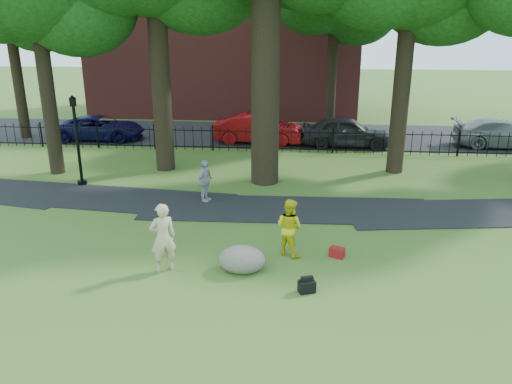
# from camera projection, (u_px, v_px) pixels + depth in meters

# --- Properties ---
(ground) EXTENTS (120.00, 120.00, 0.00)m
(ground) POSITION_uv_depth(u_px,v_px,m) (246.00, 258.00, 13.70)
(ground) COLOR #3E6322
(ground) RESTS_ON ground
(footpath) EXTENTS (36.07, 3.85, 0.03)m
(footpath) POSITION_uv_depth(u_px,v_px,m) (287.00, 209.00, 17.29)
(footpath) COLOR black
(footpath) RESTS_ON ground
(street) EXTENTS (80.00, 7.00, 0.02)m
(street) POSITION_uv_depth(u_px,v_px,m) (276.00, 135.00, 28.78)
(street) COLOR black
(street) RESTS_ON ground
(iron_fence) EXTENTS (44.00, 0.04, 1.20)m
(iron_fence) POSITION_uv_depth(u_px,v_px,m) (272.00, 140.00, 24.82)
(iron_fence) COLOR black
(iron_fence) RESTS_ON ground
(brick_building) EXTENTS (18.00, 8.00, 12.00)m
(brick_building) POSITION_uv_depth(u_px,v_px,m) (226.00, 25.00, 34.73)
(brick_building) COLOR maroon
(brick_building) RESTS_ON ground
(woman) EXTENTS (0.80, 0.71, 1.84)m
(woman) POSITION_uv_depth(u_px,v_px,m) (163.00, 238.00, 12.78)
(woman) COLOR #CAB08B
(woman) RESTS_ON ground
(man) EXTENTS (1.00, 0.96, 1.63)m
(man) POSITION_uv_depth(u_px,v_px,m) (289.00, 227.00, 13.69)
(man) COLOR #CEC311
(man) RESTS_ON ground
(pedestrian) EXTENTS (0.66, 0.98, 1.55)m
(pedestrian) POSITION_uv_depth(u_px,v_px,m) (205.00, 181.00, 17.81)
(pedestrian) COLOR #AAAAAF
(pedestrian) RESTS_ON ground
(boulder) EXTENTS (1.48, 1.31, 0.72)m
(boulder) POSITION_uv_depth(u_px,v_px,m) (242.00, 258.00, 12.95)
(boulder) COLOR #5C584D
(boulder) RESTS_ON ground
(lamppost) EXTENTS (0.35, 0.35, 3.57)m
(lamppost) POSITION_uv_depth(u_px,v_px,m) (78.00, 142.00, 19.34)
(lamppost) COLOR black
(lamppost) RESTS_ON ground
(backpack) EXTENTS (0.46, 0.37, 0.30)m
(backpack) POSITION_uv_depth(u_px,v_px,m) (307.00, 286.00, 11.95)
(backpack) COLOR black
(backpack) RESTS_ON ground
(red_bag) EXTENTS (0.46, 0.39, 0.27)m
(red_bag) POSITION_uv_depth(u_px,v_px,m) (337.00, 252.00, 13.75)
(red_bag) COLOR maroon
(red_bag) RESTS_ON ground
(red_sedan) EXTENTS (4.81, 1.98, 1.55)m
(red_sedan) POSITION_uv_depth(u_px,v_px,m) (258.00, 129.00, 26.56)
(red_sedan) COLOR maroon
(red_sedan) RESTS_ON ground
(navy_van) EXTENTS (4.74, 2.24, 1.31)m
(navy_van) POSITION_uv_depth(u_px,v_px,m) (101.00, 128.00, 27.41)
(navy_van) COLOR #0B0D39
(navy_van) RESTS_ON ground
(grey_car) EXTENTS (4.63, 1.94, 1.56)m
(grey_car) POSITION_uv_depth(u_px,v_px,m) (346.00, 132.00, 25.85)
(grey_car) COLOR black
(grey_car) RESTS_ON ground
(silver_car) EXTENTS (5.05, 2.25, 1.44)m
(silver_car) POSITION_uv_depth(u_px,v_px,m) (503.00, 134.00, 25.68)
(silver_car) COLOR gray
(silver_car) RESTS_ON ground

